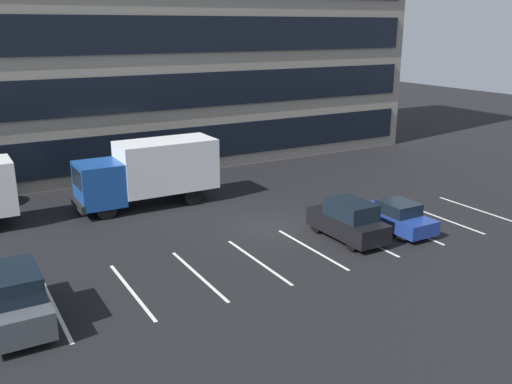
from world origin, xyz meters
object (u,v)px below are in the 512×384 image
(suv_black, at_px, (348,221))
(suv_charcoal, at_px, (13,298))
(box_truck_blue, at_px, (150,170))
(sedan_navy, at_px, (396,217))

(suv_black, height_order, suv_charcoal, suv_charcoal)
(box_truck_blue, bearing_deg, sedan_navy, -47.41)
(sedan_navy, bearing_deg, suv_charcoal, -178.66)
(box_truck_blue, distance_m, suv_black, 11.53)
(suv_black, xyz_separation_m, sedan_navy, (2.78, -0.24, -0.21))
(suv_black, xyz_separation_m, suv_charcoal, (-14.77, -0.65, 0.08))
(sedan_navy, bearing_deg, box_truck_blue, 132.59)
(suv_black, bearing_deg, box_truck_blue, 123.14)
(sedan_navy, bearing_deg, suv_black, 175.07)
(suv_black, distance_m, suv_charcoal, 14.78)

